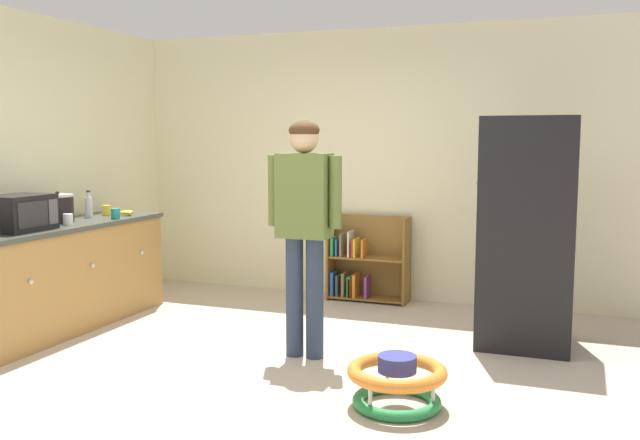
{
  "coord_description": "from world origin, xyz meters",
  "views": [
    {
      "loc": [
        1.91,
        -4.45,
        1.62
      ],
      "look_at": [
        0.1,
        0.35,
        1.01
      ],
      "focal_mm": 39.1,
      "sensor_mm": 36.0,
      "label": 1
    }
  ],
  "objects_px": {
    "banana_bunch": "(128,212)",
    "red_cup": "(61,214)",
    "microwave": "(19,213)",
    "standing_person": "(304,215)",
    "yellow_cup": "(107,210)",
    "bookshelf": "(364,264)",
    "clear_bottle": "(89,206)",
    "refrigerator": "(528,233)",
    "baby_walker": "(397,382)",
    "white_cup": "(68,220)",
    "crock_pot": "(58,208)",
    "kitchen_counter": "(63,276)",
    "teal_cup": "(116,214)"
  },
  "relations": [
    {
      "from": "banana_bunch",
      "to": "red_cup",
      "type": "xyz_separation_m",
      "value": [
        -0.38,
        -0.47,
        0.02
      ]
    },
    {
      "from": "kitchen_counter",
      "to": "standing_person",
      "type": "xyz_separation_m",
      "value": [
        2.23,
        -0.02,
        0.61
      ]
    },
    {
      "from": "refrigerator",
      "to": "baby_walker",
      "type": "xyz_separation_m",
      "value": [
        -0.62,
        -1.61,
        -0.73
      ]
    },
    {
      "from": "kitchen_counter",
      "to": "crock_pot",
      "type": "distance_m",
      "value": 0.58
    },
    {
      "from": "standing_person",
      "to": "white_cup",
      "type": "relative_size",
      "value": 18.34
    },
    {
      "from": "bookshelf",
      "to": "red_cup",
      "type": "relative_size",
      "value": 8.95
    },
    {
      "from": "microwave",
      "to": "yellow_cup",
      "type": "relative_size",
      "value": 5.05
    },
    {
      "from": "microwave",
      "to": "banana_bunch",
      "type": "relative_size",
      "value": 3.03
    },
    {
      "from": "kitchen_counter",
      "to": "bookshelf",
      "type": "distance_m",
      "value": 2.83
    },
    {
      "from": "bookshelf",
      "to": "baby_walker",
      "type": "distance_m",
      "value": 2.83
    },
    {
      "from": "bookshelf",
      "to": "crock_pot",
      "type": "relative_size",
      "value": 3.16
    },
    {
      "from": "yellow_cup",
      "to": "red_cup",
      "type": "height_order",
      "value": "same"
    },
    {
      "from": "standing_person",
      "to": "banana_bunch",
      "type": "xyz_separation_m",
      "value": [
        -2.08,
        0.76,
        -0.13
      ]
    },
    {
      "from": "bookshelf",
      "to": "yellow_cup",
      "type": "xyz_separation_m",
      "value": [
        -2.13,
        -1.24,
        0.59
      ]
    },
    {
      "from": "refrigerator",
      "to": "clear_bottle",
      "type": "xyz_separation_m",
      "value": [
        -3.82,
        -0.4,
        0.11
      ]
    },
    {
      "from": "microwave",
      "to": "clear_bottle",
      "type": "xyz_separation_m",
      "value": [
        -0.1,
        0.95,
        -0.04
      ]
    },
    {
      "from": "banana_bunch",
      "to": "clear_bottle",
      "type": "height_order",
      "value": "clear_bottle"
    },
    {
      "from": "red_cup",
      "to": "teal_cup",
      "type": "relative_size",
      "value": 1.0
    },
    {
      "from": "standing_person",
      "to": "banana_bunch",
      "type": "relative_size",
      "value": 11.01
    },
    {
      "from": "red_cup",
      "to": "white_cup",
      "type": "xyz_separation_m",
      "value": [
        0.37,
        -0.34,
        0.0
      ]
    },
    {
      "from": "bookshelf",
      "to": "baby_walker",
      "type": "relative_size",
      "value": 1.41
    },
    {
      "from": "baby_walker",
      "to": "clear_bottle",
      "type": "xyz_separation_m",
      "value": [
        -3.2,
        1.21,
        0.84
      ]
    },
    {
      "from": "baby_walker",
      "to": "microwave",
      "type": "xyz_separation_m",
      "value": [
        -3.1,
        0.26,
        0.88
      ]
    },
    {
      "from": "bookshelf",
      "to": "teal_cup",
      "type": "xyz_separation_m",
      "value": [
        -1.88,
        -1.45,
        0.59
      ]
    },
    {
      "from": "microwave",
      "to": "banana_bunch",
      "type": "height_order",
      "value": "microwave"
    },
    {
      "from": "standing_person",
      "to": "microwave",
      "type": "distance_m",
      "value": 2.26
    },
    {
      "from": "white_cup",
      "to": "red_cup",
      "type": "bearing_deg",
      "value": 137.35
    },
    {
      "from": "white_cup",
      "to": "yellow_cup",
      "type": "bearing_deg",
      "value": 103.07
    },
    {
      "from": "bookshelf",
      "to": "kitchen_counter",
      "type": "bearing_deg",
      "value": -137.91
    },
    {
      "from": "yellow_cup",
      "to": "crock_pot",
      "type": "bearing_deg",
      "value": -94.27
    },
    {
      "from": "bookshelf",
      "to": "clear_bottle",
      "type": "xyz_separation_m",
      "value": [
        -2.18,
        -1.43,
        0.64
      ]
    },
    {
      "from": "refrigerator",
      "to": "bookshelf",
      "type": "relative_size",
      "value": 2.09
    },
    {
      "from": "yellow_cup",
      "to": "red_cup",
      "type": "relative_size",
      "value": 1.0
    },
    {
      "from": "baby_walker",
      "to": "red_cup",
      "type": "bearing_deg",
      "value": 163.25
    },
    {
      "from": "baby_walker",
      "to": "bookshelf",
      "type": "bearing_deg",
      "value": 111.1
    },
    {
      "from": "red_cup",
      "to": "kitchen_counter",
      "type": "bearing_deg",
      "value": -49.85
    },
    {
      "from": "baby_walker",
      "to": "refrigerator",
      "type": "bearing_deg",
      "value": 68.93
    },
    {
      "from": "standing_person",
      "to": "yellow_cup",
      "type": "bearing_deg",
      "value": 163.39
    },
    {
      "from": "crock_pot",
      "to": "banana_bunch",
      "type": "distance_m",
      "value": 0.72
    },
    {
      "from": "bookshelf",
      "to": "red_cup",
      "type": "xyz_separation_m",
      "value": [
        -2.33,
        -1.63,
        0.59
      ]
    },
    {
      "from": "bookshelf",
      "to": "banana_bunch",
      "type": "height_order",
      "value": "banana_bunch"
    },
    {
      "from": "kitchen_counter",
      "to": "yellow_cup",
      "type": "relative_size",
      "value": 22.42
    },
    {
      "from": "bookshelf",
      "to": "baby_walker",
      "type": "bearing_deg",
      "value": -68.9
    },
    {
      "from": "baby_walker",
      "to": "microwave",
      "type": "relative_size",
      "value": 1.26
    },
    {
      "from": "refrigerator",
      "to": "clear_bottle",
      "type": "relative_size",
      "value": 7.24
    },
    {
      "from": "banana_bunch",
      "to": "yellow_cup",
      "type": "relative_size",
      "value": 1.67
    },
    {
      "from": "standing_person",
      "to": "yellow_cup",
      "type": "distance_m",
      "value": 2.36
    },
    {
      "from": "refrigerator",
      "to": "crock_pot",
      "type": "bearing_deg",
      "value": -167.93
    },
    {
      "from": "bookshelf",
      "to": "microwave",
      "type": "distance_m",
      "value": 3.23
    },
    {
      "from": "baby_walker",
      "to": "yellow_cup",
      "type": "relative_size",
      "value": 6.36
    }
  ]
}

